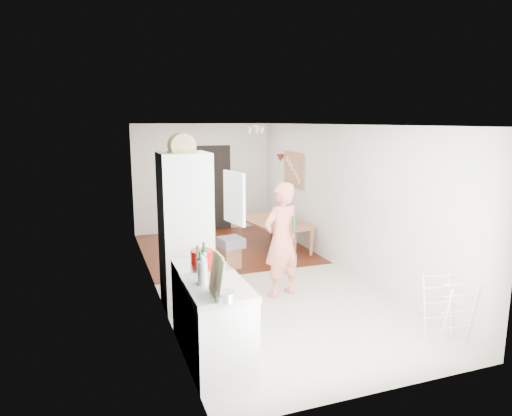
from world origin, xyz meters
TOP-DOWN VIEW (x-y plane):
  - room_shell at (0.00, 0.00)m, footprint 3.20×7.00m
  - floor at (0.00, 0.00)m, footprint 3.20×7.00m
  - wood_floor_overlay at (0.00, 1.85)m, footprint 3.20×3.30m
  - sage_wall_panel at (-1.59, -2.00)m, footprint 0.02×3.00m
  - tile_splashback at (-1.59, -2.55)m, footprint 0.02×1.90m
  - doorway_recess at (0.20, 3.48)m, footprint 0.90×0.04m
  - base_cabinet at (-1.30, -2.55)m, footprint 0.60×0.90m
  - worktop at (-1.30, -2.55)m, footprint 0.62×0.92m
  - range_cooker at (-1.30, -1.80)m, footprint 0.60×0.60m
  - cooker_top at (-1.30, -1.80)m, footprint 0.60×0.60m
  - fridge_housing at (-1.27, -0.78)m, footprint 0.66×0.66m
  - fridge_door at (-0.66, -1.08)m, footprint 0.14×0.56m
  - fridge_interior at (-0.96, -0.78)m, footprint 0.02×0.52m
  - pinboard at (1.58, 1.90)m, footprint 0.03×0.90m
  - pinboard_frame at (1.57, 1.90)m, footprint 0.00×0.94m
  - wall_sconce at (1.54, 2.55)m, footprint 0.18×0.18m
  - person at (0.12, -0.88)m, footprint 0.84×0.68m
  - dining_table at (0.98, 1.45)m, footprint 0.99×1.52m
  - dining_chair at (1.04, 1.07)m, footprint 0.51×0.51m
  - stool at (-0.24, 0.58)m, footprint 0.36×0.36m
  - grey_drape at (-0.23, 0.53)m, footprint 0.46×0.46m
  - drying_rack at (1.38, -2.89)m, footprint 0.46×0.43m
  - bread_bin at (-1.30, -0.83)m, footprint 0.39×0.37m
  - red_casserole at (-1.28, -1.79)m, footprint 0.28×0.28m
  - steel_pan at (-1.34, -2.98)m, footprint 0.23×0.23m
  - held_bottle at (0.25, -1.02)m, footprint 0.05×0.05m
  - bottle_a at (-1.44, -2.42)m, footprint 0.08×0.08m
  - bottle_b at (-1.35, -2.19)m, footprint 0.07×0.07m
  - bottle_c at (-1.44, -2.49)m, footprint 0.12×0.12m
  - pepper_mill_front at (-1.35, -2.22)m, footprint 0.07×0.07m
  - pepper_mill_back at (-1.37, -2.02)m, footprint 0.07×0.07m
  - chopping_boards at (-1.38, -2.85)m, footprint 0.12×0.31m

SIDE VIEW (x-z plane):
  - floor at x=0.00m, z-range -0.01..0.01m
  - wood_floor_overlay at x=0.00m, z-range 0.00..0.01m
  - stool at x=-0.24m, z-range 0.00..0.39m
  - dining_table at x=0.98m, z-range 0.00..0.50m
  - drying_rack at x=1.38m, z-range 0.00..0.79m
  - base_cabinet at x=-1.30m, z-range 0.00..0.86m
  - range_cooker at x=-1.30m, z-range 0.00..0.88m
  - dining_chair at x=1.04m, z-range 0.00..0.94m
  - grey_drape at x=-0.23m, z-range 0.39..0.57m
  - worktop at x=-1.30m, z-range 0.86..0.92m
  - cooker_top at x=-1.30m, z-range 0.88..0.92m
  - steel_pan at x=-1.34m, z-range 0.92..1.01m
  - red_casserole at x=-1.28m, z-range 0.92..1.08m
  - doorway_recess at x=0.20m, z-range 0.00..2.00m
  - person at x=0.12m, z-range 0.00..2.01m
  - pepper_mill_front at x=-1.35m, z-range 0.92..1.12m
  - pepper_mill_back at x=-1.37m, z-range 0.92..1.15m
  - bottle_c at x=-1.44m, z-range 0.92..1.17m
  - bottle_a at x=-1.44m, z-range 0.92..1.19m
  - bottle_b at x=-1.35m, z-range 0.92..1.21m
  - fridge_housing at x=-1.27m, z-range 0.00..2.15m
  - held_bottle at x=0.25m, z-range 0.97..1.22m
  - chopping_boards at x=-1.38m, z-range 0.92..1.34m
  - tile_splashback at x=-1.59m, z-range 0.90..1.40m
  - room_shell at x=0.00m, z-range 0.00..2.50m
  - fridge_door at x=-0.66m, z-range 1.20..1.90m
  - fridge_interior at x=-0.96m, z-range 1.22..1.88m
  - pinboard at x=1.58m, z-range 1.20..1.90m
  - pinboard_frame at x=1.57m, z-range 1.18..1.92m
  - wall_sconce at x=1.54m, z-range 1.67..1.83m
  - sage_wall_panel at x=-1.59m, z-range 1.20..2.50m
  - bread_bin at x=-1.30m, z-range 2.15..2.33m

